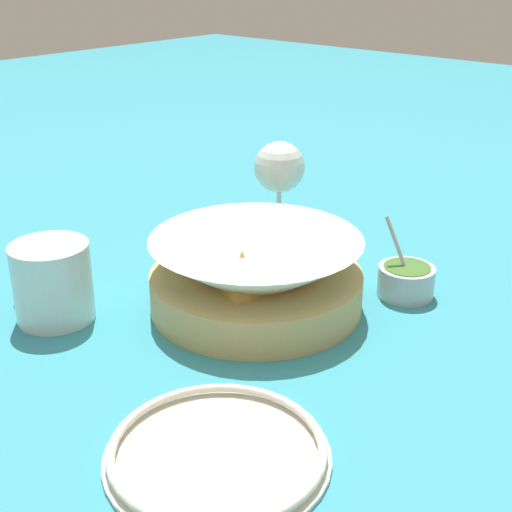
% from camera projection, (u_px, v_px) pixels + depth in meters
% --- Properties ---
extents(ground_plane, '(4.00, 4.00, 0.00)m').
position_uv_depth(ground_plane, '(243.00, 316.00, 0.82)').
color(ground_plane, teal).
extents(food_basket, '(0.25, 0.25, 0.09)m').
position_uv_depth(food_basket, '(256.00, 277.00, 0.83)').
color(food_basket, tan).
rests_on(food_basket, ground_plane).
extents(sauce_cup, '(0.07, 0.07, 0.09)m').
position_uv_depth(sauce_cup, '(406.00, 279.00, 0.86)').
color(sauce_cup, '#B7B7BC').
rests_on(sauce_cup, ground_plane).
extents(wine_glass, '(0.07, 0.07, 0.15)m').
position_uv_depth(wine_glass, '(279.00, 171.00, 0.98)').
color(wine_glass, silver).
rests_on(wine_glass, ground_plane).
extents(beer_mug, '(0.12, 0.09, 0.09)m').
position_uv_depth(beer_mug, '(52.00, 284.00, 0.80)').
color(beer_mug, silver).
rests_on(beer_mug, ground_plane).
extents(side_plate, '(0.19, 0.19, 0.01)m').
position_uv_depth(side_plate, '(217.00, 452.00, 0.59)').
color(side_plate, silver).
rests_on(side_plate, ground_plane).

